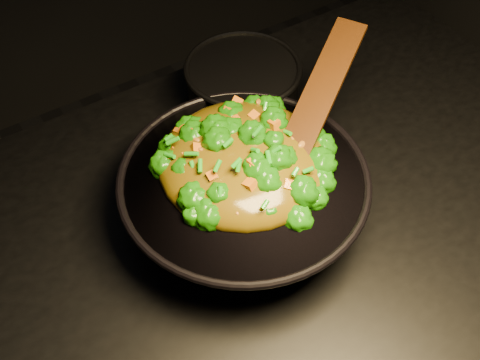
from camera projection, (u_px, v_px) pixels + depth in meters
wok at (244, 199)px, 0.89m from camera, size 0.37×0.37×0.10m
stir_fry at (243, 144)px, 0.84m from camera, size 0.30×0.30×0.09m
spatula at (312, 111)px, 0.87m from camera, size 0.28×0.19×0.13m
back_pot at (243, 90)px, 1.04m from camera, size 0.24×0.24×0.11m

